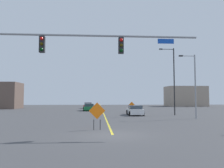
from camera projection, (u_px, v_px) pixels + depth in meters
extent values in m
plane|color=#444447|center=(113.00, 135.00, 14.34)|extent=(136.71, 136.71, 0.00)
cube|color=yellow|center=(101.00, 108.00, 52.15)|extent=(0.16, 75.95, 0.01)
cylinder|color=gray|center=(82.00, 35.00, 14.63)|extent=(15.40, 0.14, 0.14)
cube|color=black|center=(42.00, 45.00, 14.41)|extent=(0.34, 0.32, 1.05)
sphere|color=red|center=(42.00, 39.00, 14.27)|extent=(0.22, 0.22, 0.22)
sphere|color=#3C3106|center=(41.00, 44.00, 14.25)|extent=(0.22, 0.22, 0.22)
sphere|color=black|center=(41.00, 49.00, 14.22)|extent=(0.22, 0.22, 0.22)
cube|color=black|center=(121.00, 46.00, 14.75)|extent=(0.34, 0.32, 1.05)
sphere|color=red|center=(121.00, 40.00, 14.61)|extent=(0.22, 0.22, 0.22)
sphere|color=#3C3106|center=(121.00, 45.00, 14.58)|extent=(0.22, 0.22, 0.22)
sphere|color=black|center=(121.00, 50.00, 14.56)|extent=(0.22, 0.22, 0.22)
cube|color=#1447B7|center=(166.00, 41.00, 14.98)|extent=(1.10, 0.03, 0.32)
cylinder|color=black|center=(174.00, 81.00, 31.64)|extent=(0.16, 0.16, 9.53)
cylinder|color=black|center=(167.00, 49.00, 31.87)|extent=(1.87, 0.08, 0.08)
cube|color=#262628|center=(161.00, 49.00, 31.81)|extent=(0.44, 0.24, 0.14)
cylinder|color=gray|center=(195.00, 86.00, 26.10)|extent=(0.16, 0.16, 7.50)
cylinder|color=gray|center=(188.00, 56.00, 26.28)|extent=(1.67, 0.08, 0.08)
cube|color=#262628|center=(181.00, 56.00, 26.22)|extent=(0.44, 0.24, 0.14)
cube|color=orange|center=(97.00, 111.00, 16.74)|extent=(1.24, 0.24, 1.25)
cylinder|color=black|center=(94.00, 125.00, 16.62)|extent=(0.05, 0.05, 0.77)
cylinder|color=black|center=(100.00, 125.00, 16.73)|extent=(0.05, 0.05, 0.77)
cube|color=orange|center=(132.00, 105.00, 35.92)|extent=(1.12, 0.16, 1.13)
cylinder|color=black|center=(130.00, 111.00, 35.87)|extent=(0.05, 0.05, 0.67)
cylinder|color=black|center=(133.00, 111.00, 35.86)|extent=(0.05, 0.05, 0.67)
cube|color=#196B38|center=(89.00, 108.00, 42.86)|extent=(2.05, 4.58, 0.65)
cube|color=#333D47|center=(89.00, 105.00, 43.12)|extent=(1.80, 2.61, 0.53)
cylinder|color=black|center=(84.00, 109.00, 41.18)|extent=(0.24, 0.65, 0.64)
cylinder|color=black|center=(94.00, 109.00, 41.36)|extent=(0.24, 0.65, 0.64)
cylinder|color=black|center=(84.00, 109.00, 44.33)|extent=(0.24, 0.65, 0.64)
cylinder|color=black|center=(94.00, 109.00, 44.51)|extent=(0.24, 0.65, 0.64)
cube|color=white|center=(135.00, 111.00, 31.45)|extent=(1.92, 4.22, 0.73)
cube|color=#333D47|center=(135.00, 107.00, 31.29)|extent=(1.71, 2.26, 0.50)
cylinder|color=black|center=(140.00, 112.00, 32.95)|extent=(0.23, 0.64, 0.64)
cylinder|color=black|center=(127.00, 112.00, 32.86)|extent=(0.23, 0.64, 0.64)
cylinder|color=black|center=(144.00, 113.00, 30.03)|extent=(0.23, 0.64, 0.64)
cylinder|color=black|center=(130.00, 114.00, 29.93)|extent=(0.23, 0.64, 0.64)
cube|color=red|center=(88.00, 106.00, 52.58)|extent=(1.96, 4.04, 0.66)
cube|color=#333D47|center=(88.00, 104.00, 52.82)|extent=(1.69, 2.13, 0.58)
cylinder|color=black|center=(84.00, 107.00, 51.17)|extent=(0.25, 0.65, 0.64)
cylinder|color=black|center=(92.00, 107.00, 51.20)|extent=(0.25, 0.65, 0.64)
cylinder|color=black|center=(85.00, 107.00, 53.94)|extent=(0.25, 0.65, 0.64)
cylinder|color=black|center=(92.00, 107.00, 53.97)|extent=(0.25, 0.65, 0.64)
cube|color=brown|center=(5.00, 96.00, 51.78)|extent=(6.53, 6.23, 6.04)
cube|color=gray|center=(185.00, 96.00, 67.12)|extent=(11.33, 6.76, 5.96)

